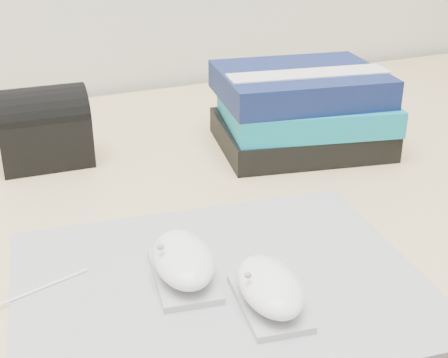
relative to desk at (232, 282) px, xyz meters
name	(u,v)px	position (x,y,z in m)	size (l,w,h in m)	color
desk	(232,282)	(0.00, 0.00, 0.00)	(1.60, 0.80, 0.73)	tan
mousepad	(219,282)	(-0.16, -0.31, 0.24)	(0.39, 0.30, 0.00)	gray
mouse_rear	(183,262)	(-0.19, -0.29, 0.26)	(0.07, 0.11, 0.04)	#A7A7AA
mouse_front	(269,289)	(-0.13, -0.36, 0.26)	(0.07, 0.11, 0.04)	#A5A5A8
book_stack	(302,109)	(0.10, -0.03, 0.29)	(0.27, 0.23, 0.12)	black
pouch	(44,127)	(-0.26, 0.06, 0.29)	(0.12, 0.09, 0.11)	black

